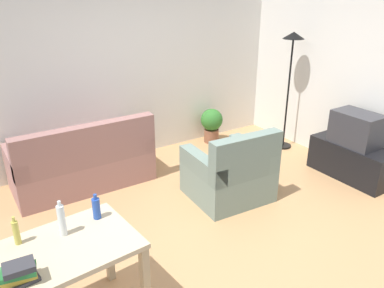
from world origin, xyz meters
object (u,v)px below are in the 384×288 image
armchair (231,174)px  bottle_blue (96,208)px  potted_plant (212,123)px  bottle_squat (16,232)px  tv_stand (351,161)px  desk (52,264)px  couch (83,164)px  tv (357,129)px  book_stack (19,274)px  bottle_clear (62,220)px  torchiere_lamp (291,59)px

armchair → bottle_blue: size_ratio=4.48×
potted_plant → bottle_squat: 4.08m
tv_stand → desk: desk is taller
couch → bottle_blue: size_ratio=8.15×
armchair → bottle_blue: bottle_blue is taller
tv → bottle_blue: 3.62m
tv_stand → book_stack: book_stack is taller
tv → bottle_clear: 3.91m
couch → bottle_squat: (-1.08, -1.97, 0.55)m
tv → armchair: bearing=75.5°
desk → armchair: armchair is taller
couch → bottle_clear: (-0.78, -2.04, 0.58)m
potted_plant → tv: bearing=-67.2°
tv_stand → armchair: 1.78m
tv → desk: size_ratio=0.48×
armchair → tv: bearing=169.3°
bottle_squat → bottle_blue: 0.59m
couch → armchair: size_ratio=1.82×
tv_stand → desk: bearing=96.4°
armchair → potted_plant: bearing=-114.6°
tv_stand → potted_plant: size_ratio=1.93×
tv_stand → bottle_clear: size_ratio=3.85×
couch → book_stack: bearing=64.4°
tv → armchair: 1.82m
bottle_squat → tv: bearing=3.2°
desk → bottle_squat: 0.34m
bottle_blue → book_stack: bearing=-146.9°
couch → bottle_blue: (-0.49, -1.96, 0.54)m
tv_stand → potted_plant: potted_plant is taller
tv → book_stack: 4.32m
tv_stand → potted_plant: bearing=22.7°
bottle_clear → bottle_squat: bearing=166.8°
bottle_squat → book_stack: size_ratio=0.93×
desk → book_stack: 0.36m
bottle_blue → tv: bearing=3.6°
tv → bottle_clear: bearing=94.4°
potted_plant → bottle_clear: bearing=-142.3°
bottle_blue → book_stack: size_ratio=0.88×
book_stack → tv_stand: bearing=8.7°
bottle_squat → armchair: bearing=15.3°
potted_plant → armchair: armchair is taller
torchiere_lamp → armchair: (-1.72, -0.80, -1.09)m
bottle_blue → torchiere_lamp: bearing=22.2°
bottle_squat → bottle_blue: (0.59, 0.00, -0.01)m
bottle_squat → bottle_clear: 0.31m
bottle_clear → bottle_blue: size_ratio=1.34×
couch → armchair: same height
couch → tv: 3.59m
bottle_blue → couch: bearing=76.0°
armchair → book_stack: bearing=27.1°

